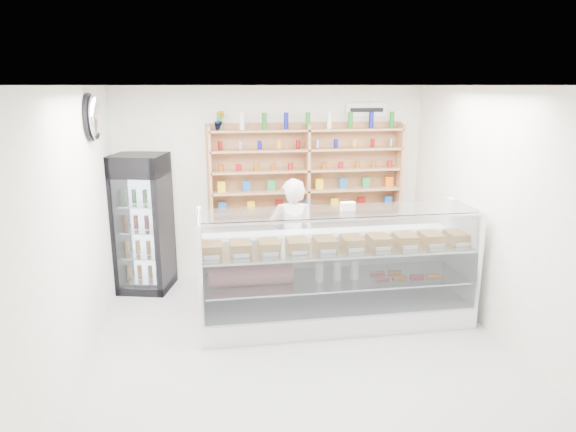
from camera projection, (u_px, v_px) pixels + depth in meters
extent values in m
plane|color=#B7B7BC|center=(303.00, 352.00, 5.55)|extent=(5.00, 5.00, 0.00)
plane|color=white|center=(305.00, 85.00, 4.86)|extent=(5.00, 5.00, 0.00)
plane|color=white|center=(272.00, 183.00, 7.59)|extent=(4.50, 0.00, 4.50)
plane|color=white|center=(388.00, 349.00, 2.81)|extent=(4.50, 0.00, 4.50)
plane|color=white|center=(70.00, 238.00, 4.86)|extent=(0.00, 5.00, 5.00)
plane|color=white|center=(508.00, 219.00, 5.55)|extent=(0.00, 5.00, 5.00)
cube|color=white|center=(335.00, 311.00, 6.25)|extent=(3.23, 0.91, 0.27)
cube|color=white|center=(328.00, 262.00, 6.54)|extent=(3.23, 0.05, 0.68)
cube|color=silver|center=(336.00, 279.00, 6.15)|extent=(3.10, 0.80, 0.02)
cube|color=silver|center=(336.00, 247.00, 6.05)|extent=(3.16, 0.84, 0.02)
cube|color=silver|center=(346.00, 269.00, 5.66)|extent=(3.16, 0.13, 1.12)
cube|color=silver|center=(338.00, 211.00, 5.89)|extent=(3.16, 0.64, 0.01)
imported|color=silver|center=(292.00, 239.00, 6.78)|extent=(0.63, 0.44, 1.64)
cube|color=black|center=(143.00, 223.00, 7.08)|extent=(0.83, 0.81, 1.91)
cube|color=#2A0432|center=(142.00, 168.00, 6.60)|extent=(0.66, 0.19, 0.27)
cube|color=silver|center=(147.00, 235.00, 6.81)|extent=(0.56, 0.15, 1.51)
cube|color=tan|center=(210.00, 173.00, 7.26)|extent=(0.04, 0.28, 1.33)
cube|color=tan|center=(307.00, 171.00, 7.47)|extent=(0.04, 0.28, 1.33)
cube|color=tan|center=(399.00, 169.00, 7.68)|extent=(0.04, 0.28, 1.33)
cube|color=tan|center=(307.00, 210.00, 7.62)|extent=(2.80, 0.28, 0.03)
cube|color=tan|center=(307.00, 190.00, 7.54)|extent=(2.80, 0.28, 0.03)
cube|color=tan|center=(307.00, 170.00, 7.47)|extent=(2.80, 0.28, 0.03)
cube|color=tan|center=(308.00, 150.00, 7.39)|extent=(2.80, 0.28, 0.03)
cube|color=tan|center=(308.00, 130.00, 7.32)|extent=(2.80, 0.28, 0.03)
imported|color=#1E6626|center=(219.00, 120.00, 7.10)|extent=(0.17, 0.15, 0.27)
ellipsoid|color=silver|center=(95.00, 117.00, 5.76)|extent=(0.15, 0.50, 0.50)
cube|color=white|center=(366.00, 110.00, 7.52)|extent=(0.62, 0.03, 0.20)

